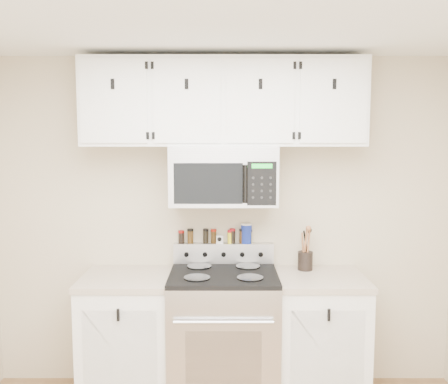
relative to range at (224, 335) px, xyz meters
name	(u,v)px	position (x,y,z in m)	size (l,w,h in m)	color
back_wall	(224,223)	(0.00, 0.32, 0.76)	(3.50, 0.01, 2.50)	#C3AE92
range	(224,335)	(0.00, 0.00, 0.00)	(0.76, 0.65, 1.10)	#B7B7BA
base_cabinet_left	(128,337)	(-0.69, 0.02, -0.03)	(0.64, 0.62, 0.92)	white
base_cabinet_right	(319,337)	(0.69, 0.02, -0.03)	(0.64, 0.62, 0.92)	white
microwave	(224,176)	(0.00, 0.13, 1.14)	(0.76, 0.44, 0.42)	#9E9EA3
upper_cabinets	(224,102)	(0.00, 0.15, 1.66)	(2.00, 0.35, 0.62)	white
utensil_crock	(305,259)	(0.61, 0.18, 0.51)	(0.11, 0.11, 0.32)	black
kitchen_timer	(219,239)	(-0.03, 0.28, 0.64)	(0.05, 0.04, 0.06)	white
salt_canister	(246,233)	(0.17, 0.28, 0.69)	(0.08, 0.08, 0.15)	navy
spice_jar_0	(181,237)	(-0.32, 0.28, 0.66)	(0.05, 0.05, 0.10)	black
spice_jar_1	(190,236)	(-0.25, 0.28, 0.67)	(0.05, 0.05, 0.11)	#442D10
spice_jar_2	(206,236)	(-0.14, 0.28, 0.67)	(0.04, 0.04, 0.11)	black
spice_jar_3	(214,236)	(-0.08, 0.28, 0.67)	(0.04, 0.04, 0.11)	#38250D
spice_jar_4	(230,237)	(0.05, 0.28, 0.66)	(0.04, 0.04, 0.10)	yellow
spice_jar_5	(232,236)	(0.07, 0.28, 0.67)	(0.04, 0.04, 0.11)	black
spice_jar_6	(242,236)	(0.14, 0.28, 0.67)	(0.04, 0.04, 0.11)	#3B240E
spice_jar_7	(250,236)	(0.20, 0.28, 0.67)	(0.04, 0.04, 0.10)	gold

